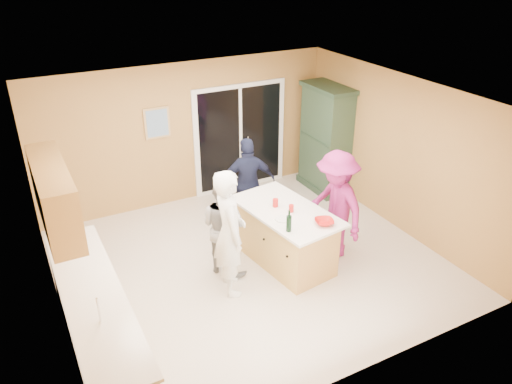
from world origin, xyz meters
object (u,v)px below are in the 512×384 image
woman_white (230,233)px  green_hutch (326,140)px  woman_grey (224,226)px  kitchen_island (285,238)px  woman_navy (248,183)px  woman_magenta (336,206)px

woman_white → green_hutch: bearing=-43.3°
woman_white → woman_grey: 0.50m
green_hutch → woman_white: 3.66m
kitchen_island → woman_navy: size_ratio=1.16×
kitchen_island → woman_grey: bearing=157.4°
woman_grey → woman_magenta: 1.72m
kitchen_island → woman_white: bearing=-175.6°
woman_navy → woman_magenta: (0.74, -1.45, 0.08)m
kitchen_island → green_hutch: green_hutch is taller
kitchen_island → woman_grey: 0.99m
green_hutch → woman_magenta: bearing=-121.0°
woman_navy → green_hutch: bearing=-150.0°
kitchen_island → woman_white: 1.15m
woman_grey → woman_magenta: (1.66, -0.42, 0.11)m
woman_navy → woman_magenta: woman_magenta is taller
woman_grey → woman_navy: bearing=-66.8°
kitchen_island → woman_grey: (-0.90, 0.24, 0.34)m
kitchen_island → woman_navy: 1.32m
kitchen_island → woman_white: size_ratio=1.00×
woman_grey → woman_navy: woman_navy is taller
green_hutch → woman_white: (-3.01, -2.08, -0.09)m
green_hutch → woman_white: size_ratio=1.13×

